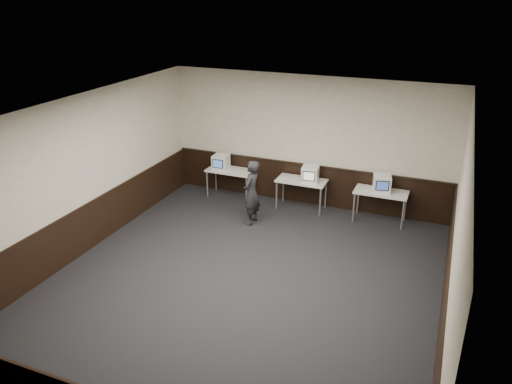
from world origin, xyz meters
TOP-DOWN VIEW (x-y plane):
  - floor at (0.00, 0.00)m, footprint 8.00×8.00m
  - ceiling at (0.00, 0.00)m, footprint 8.00×8.00m
  - back_wall at (0.00, 4.00)m, footprint 7.00×0.00m
  - front_wall at (0.00, -4.00)m, footprint 7.00×0.00m
  - left_wall at (-3.50, 0.00)m, footprint 0.00×8.00m
  - right_wall at (3.50, 0.00)m, footprint 0.00×8.00m
  - wainscot_back at (0.00, 3.98)m, footprint 6.98×0.04m
  - wainscot_left at (-3.48, 0.00)m, footprint 0.04×7.98m
  - wainscot_right at (3.48, 0.00)m, footprint 0.04×7.98m
  - wainscot_rail at (0.00, 3.96)m, footprint 6.98×0.06m
  - desk_left at (-1.90, 3.60)m, footprint 1.20×0.60m
  - desk_center at (0.00, 3.60)m, footprint 1.20×0.60m
  - desk_right at (1.90, 3.60)m, footprint 1.20×0.60m
  - emac_left at (-2.14, 3.56)m, footprint 0.40×0.43m
  - emac_center at (0.21, 3.57)m, footprint 0.44×0.46m
  - emac_right at (1.89, 3.60)m, footprint 0.47×0.49m
  - person at (-0.81, 2.39)m, footprint 0.38×0.56m

SIDE VIEW (x-z plane):
  - floor at x=0.00m, z-range 0.00..0.00m
  - wainscot_back at x=0.00m, z-range 0.00..1.00m
  - wainscot_left at x=-3.48m, z-range 0.00..1.00m
  - wainscot_right at x=3.48m, z-range 0.00..1.00m
  - desk_left at x=-1.90m, z-range 0.30..1.05m
  - desk_center at x=0.00m, z-range 0.30..1.05m
  - desk_right at x=1.90m, z-range 0.30..1.05m
  - person at x=-0.81m, z-range 0.00..1.52m
  - emac_left at x=-2.14m, z-range 0.75..1.13m
  - emac_center at x=0.21m, z-range 0.75..1.14m
  - emac_right at x=1.89m, z-range 0.75..1.14m
  - wainscot_rail at x=0.00m, z-range 1.00..1.04m
  - back_wall at x=0.00m, z-range -1.90..5.10m
  - front_wall at x=0.00m, z-range -1.90..5.10m
  - left_wall at x=-3.50m, z-range -2.40..5.60m
  - right_wall at x=3.50m, z-range -2.40..5.60m
  - ceiling at x=0.00m, z-range 3.20..3.20m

